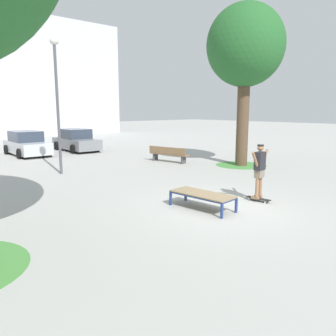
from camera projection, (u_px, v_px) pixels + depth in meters
ground_plane at (221, 207)px, 9.93m from camera, size 120.00×120.00×0.00m
skate_box at (202, 195)px, 9.74m from camera, size 0.94×1.97×0.46m
skateboard at (258, 199)px, 10.60m from camera, size 0.28×0.82×0.09m
skater at (260, 167)px, 10.43m from camera, size 1.00×0.31×1.69m
tree_near_right at (245, 47)px, 16.37m from camera, size 3.77×3.77×7.86m
grass_patch_near_right at (241, 165)px, 17.36m from camera, size 2.55×2.55×0.01m
car_silver at (27, 144)px, 21.00m from camera, size 1.97×4.23×1.50m
car_grey at (76, 141)px, 23.27m from camera, size 1.95×4.22×1.50m
park_bench at (168, 154)px, 18.32m from camera, size 0.91×2.44×0.83m
light_post at (57, 86)px, 14.42m from camera, size 0.36×0.36×5.83m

